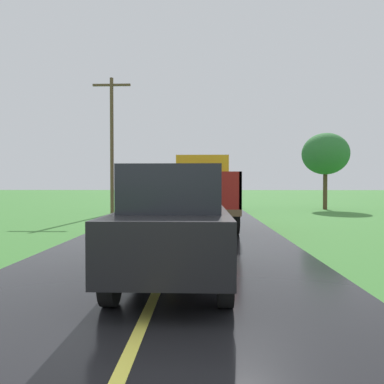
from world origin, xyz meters
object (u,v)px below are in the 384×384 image
banana_truck_far (201,188)px  utility_pole_roadside (112,141)px  roadside_tree_near_left (325,154)px  following_car (175,223)px  banana_truck_near (203,190)px

banana_truck_far → utility_pole_roadside: 6.77m
utility_pole_roadside → roadside_tree_near_left: bearing=17.3°
utility_pole_roadside → following_car: utility_pole_roadside is taller
banana_truck_far → following_car: banana_truck_far is taller
banana_truck_near → banana_truck_far: same height
banana_truck_near → roadside_tree_near_left: size_ratio=1.13×
utility_pole_roadside → following_car: size_ratio=1.89×
utility_pole_roadside → banana_truck_far: bearing=34.9°
banana_truck_near → roadside_tree_near_left: bearing=51.7°
utility_pole_roadside → banana_truck_near: bearing=-50.4°
banana_truck_near → banana_truck_far: size_ratio=1.00×
banana_truck_near → utility_pole_roadside: size_ratio=0.75×
banana_truck_near → roadside_tree_near_left: (8.29, 10.49, 2.28)m
roadside_tree_near_left → following_car: size_ratio=1.26×
banana_truck_near → utility_pole_roadside: bearing=129.6°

